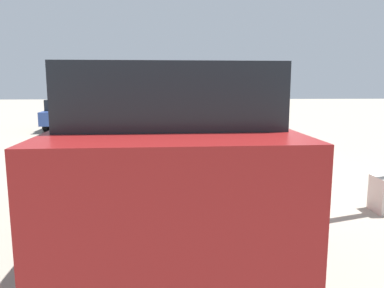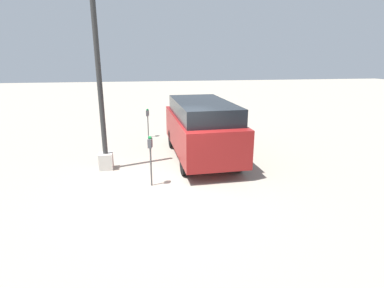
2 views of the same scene
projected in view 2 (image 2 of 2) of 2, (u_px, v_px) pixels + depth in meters
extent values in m
plane|color=gray|center=(173.00, 187.00, 8.72)|extent=(80.00, 80.00, 0.00)
cylinder|color=#4C4C4C|center=(151.00, 167.00, 8.66)|extent=(0.05, 0.05, 1.17)
cube|color=#47474C|center=(150.00, 143.00, 8.46)|extent=(0.22, 0.15, 0.26)
sphere|color=#14662D|center=(150.00, 138.00, 8.42)|extent=(0.11, 0.11, 0.11)
cylinder|color=#4C4C4C|center=(148.00, 127.00, 14.01)|extent=(0.05, 0.05, 1.01)
cube|color=#47474C|center=(148.00, 113.00, 13.84)|extent=(0.22, 0.15, 0.26)
sphere|color=#14662D|center=(147.00, 110.00, 13.79)|extent=(0.11, 0.11, 0.11)
cube|color=beige|center=(106.00, 161.00, 10.05)|extent=(0.44, 0.44, 0.55)
cylinder|color=#2D2D2D|center=(98.00, 67.00, 9.19)|extent=(0.16, 0.16, 5.59)
cube|color=maroon|center=(201.00, 132.00, 10.99)|extent=(5.09, 2.18, 1.22)
cube|color=black|center=(202.00, 109.00, 10.63)|extent=(4.08, 1.98, 0.56)
cube|color=orange|center=(175.00, 130.00, 13.32)|extent=(0.08, 0.12, 0.20)
cylinder|color=black|center=(172.00, 139.00, 12.46)|extent=(0.74, 0.27, 0.73)
cylinder|color=black|center=(213.00, 137.00, 12.79)|extent=(0.74, 0.27, 0.73)
cylinder|color=black|center=(185.00, 164.00, 9.53)|extent=(0.74, 0.27, 0.73)
cylinder|color=black|center=(238.00, 160.00, 9.86)|extent=(0.74, 0.27, 0.73)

